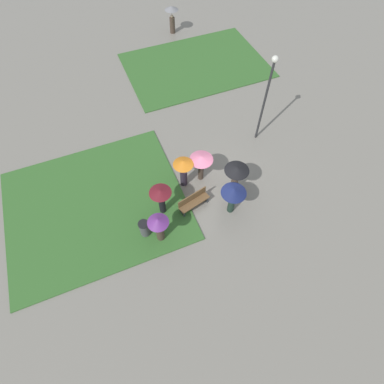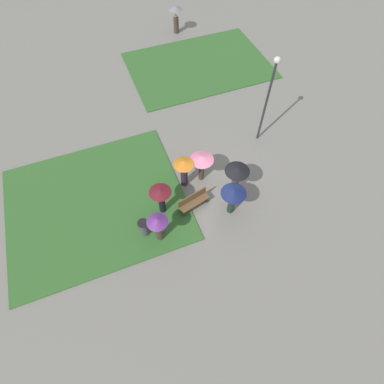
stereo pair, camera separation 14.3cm
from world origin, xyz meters
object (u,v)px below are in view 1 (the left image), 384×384
lamp_post (267,91)px  crowd_person_black (236,174)px  crowd_person_purple (159,225)px  crowd_person_navy (233,194)px  crowd_person_maroon (161,196)px  trash_bin (145,229)px  park_bench (193,201)px  lone_walker_far_path (172,15)px  crowd_person_orange (183,168)px  crowd_person_pink (201,161)px

lamp_post → crowd_person_black: lamp_post is taller
crowd_person_purple → crowd_person_navy: crowd_person_navy is taller
lamp_post → crowd_person_maroon: size_ratio=2.79×
trash_bin → crowd_person_navy: crowd_person_navy is taller
crowd_person_maroon → crowd_person_purple: size_ratio=1.01×
park_bench → lone_walker_far_path: (4.65, 15.50, 0.88)m
lone_walker_far_path → crowd_person_orange: bearing=-155.0°
crowd_person_orange → crowd_person_purple: size_ratio=1.02×
crowd_person_purple → lone_walker_far_path: size_ratio=0.91×
crowd_person_maroon → trash_bin: bearing=-44.2°
lamp_post → crowd_person_navy: lamp_post is taller
crowd_person_pink → park_bench: bearing=7.3°
crowd_person_maroon → crowd_person_orange: bearing=136.5°
crowd_person_purple → lone_walker_far_path: bearing=-20.8°
trash_bin → crowd_person_pink: bearing=28.7°
crowd_person_black → park_bench: bearing=26.4°
crowd_person_orange → lone_walker_far_path: size_ratio=0.93×
park_bench → trash_bin: (-2.65, -0.54, 0.03)m
crowd_person_black → crowd_person_purple: 4.46m
park_bench → crowd_person_orange: (0.07, 1.47, 0.85)m
park_bench → crowd_person_pink: bearing=41.6°
crowd_person_purple → lone_walker_far_path: lone_walker_far_path is taller
trash_bin → crowd_person_purple: bearing=-39.7°
crowd_person_maroon → crowd_person_black: crowd_person_black is taller
crowd_person_pink → crowd_person_black: (1.24, -1.35, -0.03)m
park_bench → trash_bin: size_ratio=1.71×
crowd_person_black → crowd_person_purple: bearing=38.4°
trash_bin → lone_walker_far_path: lone_walker_far_path is taller
crowd_person_pink → crowd_person_orange: size_ratio=0.94×
crowd_person_pink → lone_walker_far_path: bearing=-152.4°
crowd_person_orange → crowd_person_purple: crowd_person_orange is taller
crowd_person_orange → trash_bin: bearing=87.5°
lamp_post → crowd_person_pink: (-4.16, -1.50, -1.83)m
crowd_person_maroon → crowd_person_orange: 1.95m
park_bench → crowd_person_navy: crowd_person_navy is taller
lamp_post → lone_walker_far_path: lamp_post is taller
crowd_person_maroon → crowd_person_pink: (2.51, 1.16, 0.07)m
crowd_person_orange → park_bench: bearing=138.4°
lamp_post → crowd_person_maroon: (-6.67, -2.66, -1.89)m
park_bench → crowd_person_pink: (1.02, 1.47, 0.93)m
crowd_person_orange → crowd_person_navy: (1.52, -2.37, 0.11)m
crowd_person_navy → lamp_post: bearing=-76.0°
lamp_post → crowd_person_black: 4.49m
crowd_person_purple → park_bench: bearing=-62.3°
park_bench → crowd_person_black: size_ratio=0.90×
park_bench → trash_bin: 2.70m
trash_bin → crowd_person_maroon: crowd_person_maroon is taller
crowd_person_pink → crowd_person_navy: bearing=55.7°
lamp_post → crowd_person_orange: lamp_post is taller
crowd_person_maroon → crowd_person_purple: crowd_person_maroon is taller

